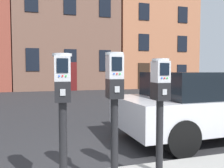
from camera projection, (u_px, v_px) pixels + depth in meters
The scene contains 6 objects.
parking_meter_near_kerb at pixel (63, 96), 2.52m from camera, with size 0.23×0.26×1.50m.
parking_meter_twin_adjacent at pixel (114, 93), 2.69m from camera, with size 0.23×0.26×1.52m.
parking_meter_end_of_row at pixel (160, 95), 2.86m from camera, with size 0.23×0.26×1.46m.
parked_car_red_compact at pixel (215, 103), 5.01m from camera, with size 4.48×1.97×1.42m.
townhouse_grey_stucco at pixel (67, 15), 18.87m from camera, with size 7.87×5.20×12.27m.
townhouse_orange_brick at pixel (148, 35), 21.54m from camera, with size 7.08×6.09×9.69m.
Camera 1 is at (-0.89, -2.68, 1.44)m, focal length 36.47 mm.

